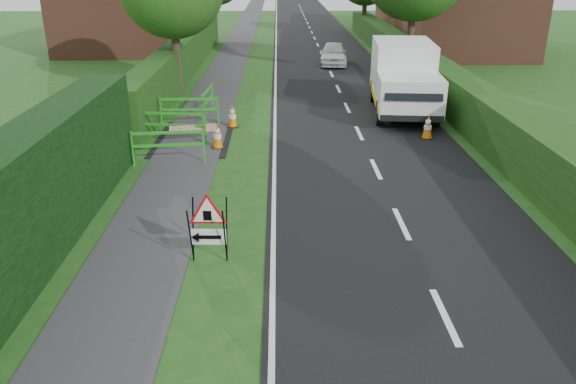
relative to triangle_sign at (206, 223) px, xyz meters
name	(u,v)px	position (x,y,z in m)	size (l,w,h in m)	color
ground	(295,359)	(1.61, -2.92, -0.84)	(120.00, 120.00, 0.00)	#194A15
road_surface	(315,40)	(4.11, 32.08, -0.84)	(6.00, 90.00, 0.02)	black
footpath	(239,40)	(-1.39, 32.08, -0.83)	(2.00, 90.00, 0.02)	#2D2D30
hedge_west_far	(184,75)	(-3.39, 19.08, -0.84)	(1.00, 24.00, 1.80)	#14380F
hedge_east	(441,102)	(8.11, 13.08, -0.84)	(1.20, 50.00, 1.50)	#14380F
house_west	(120,3)	(-8.39, 27.08, 2.06)	(7.50, 7.40, 7.88)	brown
house_east_a	(467,6)	(12.61, 25.08, 2.06)	(7.50, 7.40, 7.88)	brown
triangle_sign	(206,223)	(0.00, 0.00, 0.00)	(0.85, 0.85, 1.21)	black
works_van	(404,76)	(6.14, 11.55, 0.51)	(2.71, 5.77, 2.55)	silver
traffic_cone_0	(428,127)	(6.26, 8.00, -0.45)	(0.38, 0.38, 0.79)	black
traffic_cone_1	(427,106)	(6.92, 10.79, -0.45)	(0.38, 0.38, 0.79)	black
traffic_cone_2	(395,93)	(6.19, 13.05, -0.45)	(0.38, 0.38, 0.79)	black
traffic_cone_3	(217,136)	(-0.51, 7.11, -0.45)	(0.38, 0.38, 0.79)	black
traffic_cone_4	(232,116)	(-0.21, 9.48, -0.45)	(0.38, 0.38, 0.79)	black
ped_barrier_0	(168,142)	(-1.76, 5.72, -0.21)	(2.09, 0.57, 1.00)	#219A1C
ped_barrier_1	(174,123)	(-1.95, 7.82, -0.21)	(2.09, 0.59, 1.00)	#219A1C
ped_barrier_2	(189,107)	(-1.74, 9.81, -0.21)	(2.07, 0.39, 1.00)	#219A1C
ped_barrier_3	(208,99)	(-1.25, 11.12, -0.21)	(0.51, 2.08, 1.00)	#219A1C
redwhite_plank	(194,142)	(-1.33, 7.72, -0.84)	(1.50, 0.04, 0.25)	red
hatchback_car	(334,54)	(4.49, 21.95, -0.23)	(1.43, 3.56, 1.21)	silver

